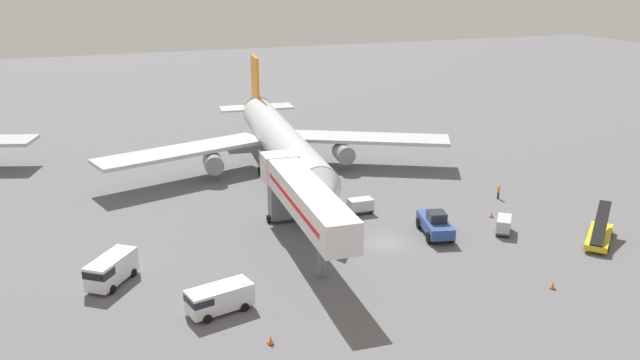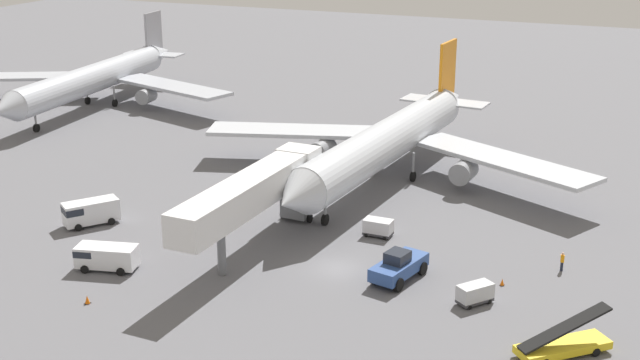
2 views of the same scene
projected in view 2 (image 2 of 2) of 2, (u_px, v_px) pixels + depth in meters
The scene contains 13 objects.
ground_plane at pixel (337, 268), 69.55m from camera, with size 300.00×300.00×0.00m, color slate.
airplane_at_gate at pixel (390, 140), 89.87m from camera, with size 45.05×45.52×12.50m.
jet_bridge at pixel (257, 191), 71.90m from camera, with size 4.10×21.20×7.03m.
pushback_tug at pixel (399, 266), 67.17m from camera, with size 3.64×6.12×2.51m.
belt_loader_truck at pixel (563, 344), 56.23m from camera, with size 6.19×5.95×3.17m.
service_van_mid_left at pixel (105, 256), 69.05m from camera, with size 5.33×3.22×2.04m.
service_van_near_center at pixel (89, 212), 78.32m from camera, with size 4.59×5.23×2.33m.
baggage_cart_near_right at pixel (475, 293), 63.26m from camera, with size 2.72×2.98×1.58m.
baggage_cart_rear_left at pixel (378, 227), 75.87m from camera, with size 2.57×1.51×1.58m.
ground_crew_worker_foreground at pixel (562, 261), 68.80m from camera, with size 0.42×0.42×1.63m.
safety_cone_bravo at pixel (87, 300), 63.42m from camera, with size 0.44×0.44×0.67m.
safety_cone_charlie at pixel (502, 282), 66.41m from camera, with size 0.38×0.38×0.58m.
airplane_background at pixel (97, 78), 121.63m from camera, with size 43.17×44.85×11.54m.
Camera 2 is at (23.41, -59.05, 29.30)m, focal length 47.11 mm.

